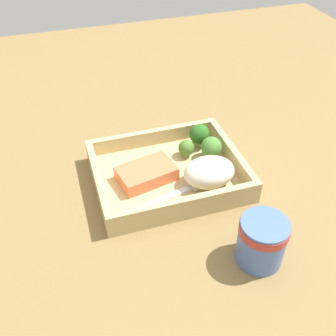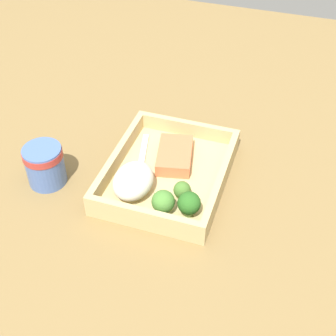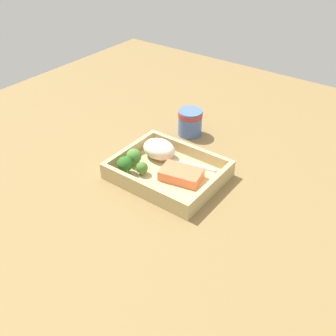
{
  "view_description": "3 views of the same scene",
  "coord_description": "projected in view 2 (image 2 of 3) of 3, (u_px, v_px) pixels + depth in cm",
  "views": [
    {
      "loc": [
        -16.21,
        -51.29,
        48.11
      ],
      "look_at": [
        0.0,
        0.0,
        2.7
      ],
      "focal_mm": 42.0,
      "sensor_mm": 36.0,
      "label": 1
    },
    {
      "loc": [
        59.91,
        19.81,
        59.84
      ],
      "look_at": [
        0.0,
        0.0,
        2.7
      ],
      "focal_mm": 50.0,
      "sensor_mm": 36.0,
      "label": 2
    },
    {
      "loc": [
        -47.16,
        63.8,
        59.32
      ],
      "look_at": [
        0.0,
        0.0,
        2.7
      ],
      "focal_mm": 42.0,
      "sensor_mm": 36.0,
      "label": 3
    }
  ],
  "objects": [
    {
      "name": "paper_cup",
      "position": [
        45.0,
        164.0,
        0.84
      ],
      "size": [
        7.1,
        7.1,
        7.62
      ],
      "color": "#4B6BB1",
      "rests_on": "ground_plane"
    },
    {
      "name": "tray_rim",
      "position": [
        168.0,
        168.0,
        0.85
      ],
      "size": [
        26.26,
        20.99,
        3.13
      ],
      "color": "tan",
      "rests_on": "takeout_tray"
    },
    {
      "name": "mashed_potatoes",
      "position": [
        133.0,
        181.0,
        0.81
      ],
      "size": [
        9.06,
        6.88,
        5.03
      ],
      "primitive_type": "ellipsoid",
      "color": "silver",
      "rests_on": "takeout_tray"
    },
    {
      "name": "broccoli_floret_1",
      "position": [
        163.0,
        202.0,
        0.77
      ],
      "size": [
        3.94,
        3.94,
        4.51
      ],
      "color": "#8BAA5C",
      "rests_on": "takeout_tray"
    },
    {
      "name": "salmon_fillet",
      "position": [
        175.0,
        156.0,
        0.88
      ],
      "size": [
        11.04,
        8.24,
        2.53
      ],
      "primitive_type": "cube",
      "rotation": [
        0.0,
        0.0,
        0.21
      ],
      "color": "#EA7146",
      "rests_on": "takeout_tray"
    },
    {
      "name": "fork",
      "position": [
        141.0,
        165.0,
        0.88
      ],
      "size": [
        15.73,
        5.43,
        0.44
      ],
      "color": "silver",
      "rests_on": "takeout_tray"
    },
    {
      "name": "broccoli_floret_2",
      "position": [
        182.0,
        190.0,
        0.8
      ],
      "size": [
        3.04,
        3.04,
        3.4
      ],
      "color": "#7EA964",
      "rests_on": "takeout_tray"
    },
    {
      "name": "broccoli_floret_3",
      "position": [
        189.0,
        204.0,
        0.77
      ],
      "size": [
        3.92,
        3.92,
        4.76
      ],
      "color": "#7F9F5B",
      "rests_on": "takeout_tray"
    },
    {
      "name": "takeout_tray",
      "position": [
        168.0,
        176.0,
        0.87
      ],
      "size": [
        26.26,
        20.99,
        1.2
      ],
      "primitive_type": "cube",
      "color": "tan",
      "rests_on": "ground_plane"
    },
    {
      "name": "ground_plane",
      "position": [
        168.0,
        183.0,
        0.88
      ],
      "size": [
        160.0,
        160.0,
        2.0
      ],
      "primitive_type": "cube",
      "color": "olive"
    }
  ]
}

